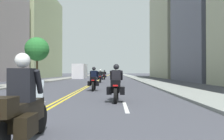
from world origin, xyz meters
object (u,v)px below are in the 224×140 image
motorcycle_3 (117,79)px  street_tree_0 (37,49)px  motorcycle_5 (117,76)px  motorcycle_2 (94,81)px  motorcycle_6 (104,76)px  motorcycle_0 (19,110)px  traffic_cone_2 (15,85)px  motorcycle_1 (116,86)px  parked_truck (80,72)px  motorcycle_4 (100,77)px

motorcycle_3 → street_tree_0: (-9.15, 4.52, 3.27)m
motorcycle_3 → motorcycle_5: size_ratio=0.97×
motorcycle_2 → motorcycle_5: 16.23m
motorcycle_3 → motorcycle_6: size_ratio=0.95×
motorcycle_0 → traffic_cone_2: (-5.45, 11.41, -0.33)m
motorcycle_2 → motorcycle_6: 21.42m
motorcycle_0 → motorcycle_2: 11.22m
motorcycle_1 → motorcycle_3: bearing=92.2°
traffic_cone_2 → street_tree_0: bearing=101.3°
motorcycle_5 → traffic_cone_2: size_ratio=3.28×
motorcycle_0 → traffic_cone_2: size_ratio=3.31×
motorcycle_1 → parked_truck: 33.04m
motorcycle_0 → motorcycle_6: motorcycle_0 is taller
motorcycle_1 → motorcycle_2: size_ratio=1.02×
motorcycle_2 → traffic_cone_2: 5.63m
motorcycle_3 → motorcycle_0: bearing=-93.1°
motorcycle_4 → parked_truck: 16.91m
motorcycle_1 → parked_truck: bearing=104.7°
traffic_cone_2 → motorcycle_0: bearing=-64.4°
motorcycle_0 → motorcycle_2: (0.17, 11.22, -0.00)m
motorcycle_3 → motorcycle_6: 16.50m
motorcycle_3 → street_tree_0: street_tree_0 is taller
motorcycle_3 → traffic_cone_2: 8.74m
motorcycle_1 → motorcycle_2: motorcycle_2 is taller
motorcycle_1 → street_tree_0: (-9.02, 14.98, 3.25)m
motorcycle_1 → street_tree_0: street_tree_0 is taller
motorcycle_0 → street_tree_0: street_tree_0 is taller
motorcycle_0 → motorcycle_5: 27.42m
motorcycle_0 → motorcycle_1: 6.02m
motorcycle_0 → motorcycle_1: bearing=74.7°
traffic_cone_2 → street_tree_0: (-1.88, 9.36, 3.57)m
motorcycle_1 → traffic_cone_2: size_ratio=3.21×
motorcycle_1 → motorcycle_5: 21.57m
motorcycle_4 → street_tree_0: 8.02m
traffic_cone_2 → motorcycle_4: bearing=63.2°
motorcycle_2 → motorcycle_0: bearing=-91.8°
motorcycle_2 → motorcycle_3: bearing=70.9°
motorcycle_4 → motorcycle_6: (-0.00, 10.66, -0.01)m
motorcycle_0 → motorcycle_6: 32.64m
street_tree_0 → parked_truck: bearing=82.7°
motorcycle_5 → motorcycle_0: bearing=-96.0°
parked_truck → motorcycle_3: bearing=-72.4°
motorcycle_4 → motorcycle_5: motorcycle_5 is taller
motorcycle_5 → motorcycle_1: bearing=-92.6°
motorcycle_4 → parked_truck: size_ratio=0.34×
street_tree_0 → parked_truck: street_tree_0 is taller
traffic_cone_2 → motorcycle_1: bearing=-38.2°
street_tree_0 → parked_truck: size_ratio=0.82×
motorcycle_6 → parked_truck: (-5.00, 5.48, 0.61)m
motorcycle_1 → motorcycle_5: size_ratio=0.98×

